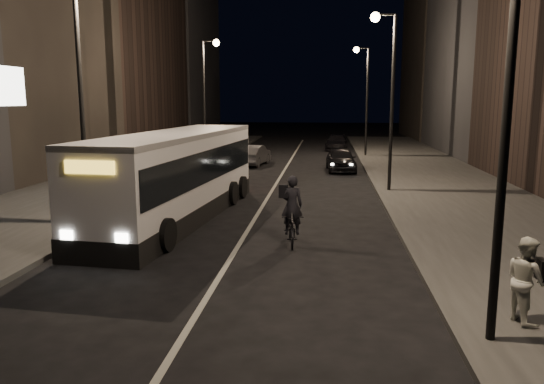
% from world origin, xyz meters
% --- Properties ---
extents(ground, '(180.00, 180.00, 0.00)m').
position_xyz_m(ground, '(0.00, 0.00, 0.00)').
color(ground, black).
rests_on(ground, ground).
extents(sidewalk_right, '(7.00, 70.00, 0.16)m').
position_xyz_m(sidewalk_right, '(8.50, 14.00, 0.08)').
color(sidewalk_right, '#333330').
rests_on(sidewalk_right, ground).
extents(sidewalk_left, '(7.00, 70.00, 0.16)m').
position_xyz_m(sidewalk_left, '(-8.50, 14.00, 0.08)').
color(sidewalk_left, '#333330').
rests_on(sidewalk_left, ground).
extents(building_row_right, '(8.00, 61.00, 21.00)m').
position_xyz_m(building_row_right, '(16.00, 27.50, 10.50)').
color(building_row_right, black).
rests_on(building_row_right, ground).
extents(building_row_left, '(8.00, 61.00, 22.00)m').
position_xyz_m(building_row_left, '(-16.00, 28.50, 11.00)').
color(building_row_left, black).
rests_on(building_row_left, ground).
extents(streetlight_right_near, '(1.20, 0.44, 8.12)m').
position_xyz_m(streetlight_right_near, '(5.33, -4.00, 5.36)').
color(streetlight_right_near, black).
rests_on(streetlight_right_near, sidewalk_right).
extents(streetlight_right_mid, '(1.20, 0.44, 8.12)m').
position_xyz_m(streetlight_right_mid, '(5.33, 12.00, 5.36)').
color(streetlight_right_mid, black).
rests_on(streetlight_right_mid, sidewalk_right).
extents(streetlight_right_far, '(1.20, 0.44, 8.12)m').
position_xyz_m(streetlight_right_far, '(5.33, 28.00, 5.36)').
color(streetlight_right_far, black).
rests_on(streetlight_right_far, sidewalk_right).
extents(streetlight_left_near, '(1.20, 0.44, 8.12)m').
position_xyz_m(streetlight_left_near, '(-5.33, 4.00, 5.36)').
color(streetlight_left_near, black).
rests_on(streetlight_left_near, sidewalk_left).
extents(streetlight_left_far, '(1.20, 0.44, 8.12)m').
position_xyz_m(streetlight_left_far, '(-5.33, 22.00, 5.36)').
color(streetlight_left_far, black).
rests_on(streetlight_left_far, sidewalk_left).
extents(city_bus, '(3.68, 12.08, 3.21)m').
position_xyz_m(city_bus, '(-2.86, 5.62, 1.75)').
color(city_bus, white).
rests_on(city_bus, ground).
extents(cyclist_on_bicycle, '(0.84, 1.93, 2.16)m').
position_xyz_m(cyclist_on_bicycle, '(1.61, 2.45, 0.72)').
color(cyclist_on_bicycle, black).
rests_on(cyclist_on_bicycle, ground).
extents(pedestrian_woman, '(0.83, 0.96, 1.68)m').
position_xyz_m(pedestrian_woman, '(6.45, -3.13, 1.00)').
color(pedestrian_woman, beige).
rests_on(pedestrian_woman, sidewalk_right).
extents(car_near, '(1.96, 4.33, 1.44)m').
position_xyz_m(car_near, '(3.51, 19.75, 0.72)').
color(car_near, black).
rests_on(car_near, ground).
extents(car_mid, '(2.00, 4.37, 1.39)m').
position_xyz_m(car_mid, '(-2.30, 22.05, 0.69)').
color(car_mid, '#303133').
rests_on(car_mid, ground).
extents(car_far, '(2.17, 4.65, 1.31)m').
position_xyz_m(car_far, '(3.50, 33.74, 0.66)').
color(car_far, black).
rests_on(car_far, ground).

